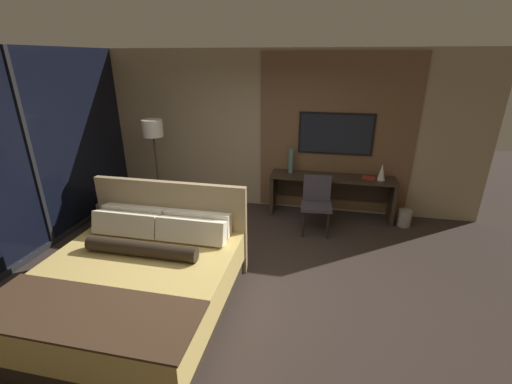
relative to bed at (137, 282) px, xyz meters
name	(u,v)px	position (x,y,z in m)	size (l,w,h in m)	color
ground_plane	(236,286)	(0.96, 0.62, -0.35)	(16.00, 16.00, 0.00)	#332823
wall_back_tv_panel	(281,133)	(1.13, 3.21, 1.05)	(7.20, 0.09, 2.80)	tan
wall_left_window	(31,161)	(-2.04, 1.02, 0.97)	(0.06, 6.00, 2.80)	black
bed	(137,282)	(0.00, 0.00, 0.00)	(2.04, 2.12, 1.19)	#33281E
desk	(331,188)	(2.07, 2.95, 0.16)	(2.11, 0.48, 0.75)	#2D2319
tv	(336,134)	(2.07, 3.14, 1.08)	(1.25, 0.04, 0.71)	black
desk_chair	(317,199)	(1.84, 2.32, 0.20)	(0.50, 0.50, 0.91)	#38333D
armchair_by_window	(132,213)	(-1.12, 1.79, -0.09)	(0.81, 0.82, 0.79)	#47423D
floor_lamp	(153,136)	(-0.91, 2.39, 1.07)	(0.34, 0.34, 1.70)	#282623
vase_tall	(291,161)	(1.34, 2.99, 0.61)	(0.09, 0.09, 0.44)	#4C706B
vase_short	(382,172)	(2.86, 2.89, 0.53)	(0.13, 0.13, 0.27)	silver
book	(369,178)	(2.67, 2.92, 0.41)	(0.25, 0.20, 0.03)	maroon
waste_bin	(404,218)	(3.30, 2.79, -0.21)	(0.22, 0.22, 0.28)	gray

